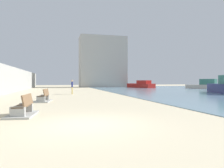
% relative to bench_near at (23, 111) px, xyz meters
% --- Properties ---
extents(ground_plane, '(120.00, 120.00, 0.00)m').
position_rel_bench_near_xyz_m(ground_plane, '(2.53, 15.36, -0.23)').
color(ground_plane, beige).
extents(bench_near, '(1.29, 2.19, 0.98)m').
position_rel_bench_near_xyz_m(bench_near, '(0.00, 0.00, 0.00)').
color(bench_near, '#9E9E99').
rests_on(bench_near, ground).
extents(bench_far, '(1.38, 2.23, 0.98)m').
position_rel_bench_near_xyz_m(bench_far, '(0.40, 6.48, 0.00)').
color(bench_far, '#9E9E99').
rests_on(bench_far, ground).
extents(person_walking, '(0.23, 0.53, 1.74)m').
position_rel_bench_near_xyz_m(person_walking, '(3.04, 14.91, 0.78)').
color(person_walking, gold).
rests_on(person_walking, ground).
extents(boat_nearest, '(4.59, 8.07, 1.71)m').
position_rel_bench_near_xyz_m(boat_nearest, '(20.22, 35.32, 0.45)').
color(boat_nearest, red).
rests_on(boat_nearest, water_bay).
extents(boat_far_left, '(4.56, 7.08, 1.97)m').
position_rel_bench_near_xyz_m(boat_far_left, '(30.26, 25.98, 0.51)').
color(boat_far_left, beige).
rests_on(boat_far_left, water_bay).
extents(harbor_building, '(12.00, 6.00, 13.15)m').
position_rel_bench_near_xyz_m(harbor_building, '(12.54, 43.36, 6.34)').
color(harbor_building, '#ADAAA3').
rests_on(harbor_building, ground).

